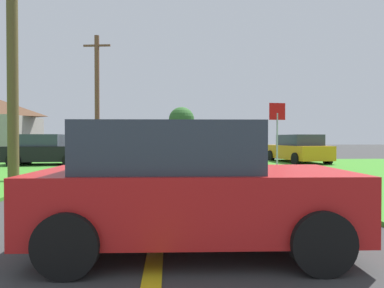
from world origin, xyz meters
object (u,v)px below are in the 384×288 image
object	(u,v)px
car_approaching_junction	(167,147)
utility_pole_near	(13,66)
parked_car_near_building	(45,150)
utility_pole_mid	(97,96)
car_behind_on_main_road	(187,187)
car_on_crossroad	(298,149)
stop_sign	(277,124)
oak_tree_left	(182,120)

from	to	relation	value
car_approaching_junction	utility_pole_near	distance (m)	14.62
parked_car_near_building	utility_pole_mid	distance (m)	6.49
parked_car_near_building	utility_pole_near	world-z (taller)	utility_pole_near
utility_pole_near	parked_car_near_building	bearing A→B (deg)	101.44
car_behind_on_main_road	utility_pole_mid	world-z (taller)	utility_pole_mid
car_on_crossroad	car_approaching_junction	distance (m)	9.33
utility_pole_mid	stop_sign	bearing A→B (deg)	-45.14
stop_sign	oak_tree_left	size ratio (longest dim) A/B	0.61
stop_sign	parked_car_near_building	xyz separation A→B (m)	(-10.83, 4.02, -1.21)
car_approaching_junction	car_behind_on_main_road	xyz separation A→B (m)	(0.38, -20.53, -0.01)
utility_pole_mid	oak_tree_left	size ratio (longest dim) A/B	1.74
utility_pole_near	oak_tree_left	size ratio (longest dim) A/B	1.53
stop_sign	car_behind_on_main_road	world-z (taller)	stop_sign
car_on_crossroad	car_approaching_junction	size ratio (longest dim) A/B	1.06
parked_car_near_building	car_approaching_junction	distance (m)	9.04
stop_sign	utility_pole_mid	size ratio (longest dim) A/B	0.35
stop_sign	car_on_crossroad	distance (m)	5.80
stop_sign	car_approaching_junction	bearing A→B (deg)	-74.00
utility_pole_near	oak_tree_left	distance (m)	26.24
parked_car_near_building	car_behind_on_main_road	bearing A→B (deg)	-69.05
utility_pole_mid	oak_tree_left	xyz separation A→B (m)	(6.08, 13.28, -0.91)
stop_sign	car_behind_on_main_road	size ratio (longest dim) A/B	0.74
car_behind_on_main_road	oak_tree_left	xyz separation A→B (m)	(1.09, 32.49, 2.51)
car_on_crossroad	utility_pole_near	xyz separation A→B (m)	(-12.18, -7.84, 2.90)
stop_sign	utility_pole_near	bearing A→B (deg)	9.35
car_on_crossroad	car_behind_on_main_road	distance (m)	16.43
car_approaching_junction	utility_pole_mid	size ratio (longest dim) A/B	0.55
car_approaching_junction	utility_pole_near	world-z (taller)	utility_pole_near
car_behind_on_main_road	utility_pole_mid	distance (m)	20.14
parked_car_near_building	car_behind_on_main_road	distance (m)	15.39
car_approaching_junction	car_behind_on_main_road	world-z (taller)	same
car_on_crossroad	oak_tree_left	size ratio (longest dim) A/B	1.02
car_approaching_junction	car_on_crossroad	bearing A→B (deg)	148.85
car_behind_on_main_road	car_approaching_junction	bearing A→B (deg)	93.09
parked_car_near_building	car_approaching_junction	bearing A→B (deg)	42.68
stop_sign	utility_pole_mid	bearing A→B (deg)	-52.79
car_on_crossroad	car_behind_on_main_road	xyz separation A→B (m)	(-7.02, -14.86, -0.01)
car_approaching_junction	stop_sign	bearing A→B (deg)	119.95
utility_pole_near	oak_tree_left	world-z (taller)	utility_pole_near
car_behind_on_main_road	oak_tree_left	distance (m)	32.61
stop_sign	car_approaching_junction	size ratio (longest dim) A/B	0.64
car_approaching_junction	utility_pole_mid	distance (m)	5.89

